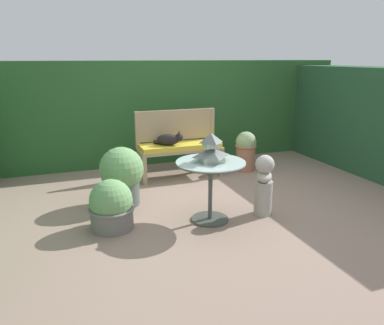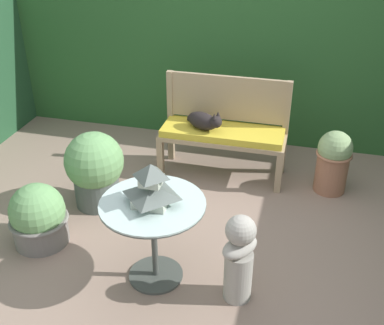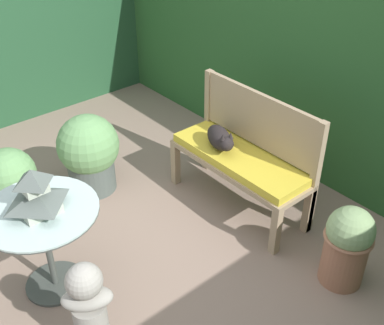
{
  "view_description": "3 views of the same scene",
  "coord_description": "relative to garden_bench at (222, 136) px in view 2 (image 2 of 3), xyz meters",
  "views": [
    {
      "loc": [
        -1.61,
        -3.85,
        1.69
      ],
      "look_at": [
        -0.06,
        0.4,
        0.42
      ],
      "focal_mm": 35.0,
      "sensor_mm": 36.0,
      "label": 1
    },
    {
      "loc": [
        0.77,
        -2.95,
        2.5
      ],
      "look_at": [
        -0.1,
        0.46,
        0.48
      ],
      "focal_mm": 45.0,
      "sensor_mm": 36.0,
      "label": 2
    },
    {
      "loc": [
        2.19,
        -1.19,
        2.53
      ],
      "look_at": [
        0.03,
        0.65,
        0.64
      ],
      "focal_mm": 45.0,
      "sensor_mm": 36.0,
      "label": 3
    }
  ],
  "objects": [
    {
      "name": "ground",
      "position": [
        -0.03,
        -1.14,
        -0.42
      ],
      "size": [
        30.0,
        30.0,
        0.0
      ],
      "primitive_type": "plane",
      "color": "gray"
    },
    {
      "name": "pagoda_birdhouse",
      "position": [
        -0.18,
        -1.56,
        0.36
      ],
      "size": [
        0.3,
        0.3,
        0.3
      ],
      "color": "#B2BCA8",
      "rests_on": "patio_table"
    },
    {
      "name": "potted_plant_bench_right",
      "position": [
        1.05,
        -0.03,
        -0.1
      ],
      "size": [
        0.33,
        0.33,
        0.61
      ],
      "color": "#9E664C",
      "rests_on": "ground"
    },
    {
      "name": "garden_bust",
      "position": [
        0.44,
        -1.61,
        -0.06
      ],
      "size": [
        0.29,
        0.33,
        0.68
      ],
      "rotation": [
        0.0,
        0.0,
        1.0
      ],
      "color": "#A39E93",
      "rests_on": "ground"
    },
    {
      "name": "potted_plant_table_near",
      "position": [
        -1.2,
        -1.4,
        -0.18
      ],
      "size": [
        0.47,
        0.47,
        0.52
      ],
      "color": "slate",
      "rests_on": "ground"
    },
    {
      "name": "foliage_hedge_back",
      "position": [
        -0.03,
        1.22,
        0.4
      ],
      "size": [
        6.4,
        0.85,
        1.64
      ],
      "primitive_type": "cube",
      "color": "#285628",
      "rests_on": "ground"
    },
    {
      "name": "garden_bench",
      "position": [
        0.0,
        0.0,
        0.0
      ],
      "size": [
        1.21,
        0.43,
        0.5
      ],
      "color": "tan",
      "rests_on": "ground"
    },
    {
      "name": "cat",
      "position": [
        -0.17,
        -0.05,
        0.16
      ],
      "size": [
        0.38,
        0.31,
        0.21
      ],
      "rotation": [
        0.0,
        0.0,
        -0.39
      ],
      "color": "black",
      "rests_on": "garden_bench"
    },
    {
      "name": "potted_plant_patio_mid",
      "position": [
        -0.98,
        -0.79,
        -0.06
      ],
      "size": [
        0.52,
        0.52,
        0.7
      ],
      "color": "#4C5651",
      "rests_on": "ground"
    },
    {
      "name": "patio_table",
      "position": [
        -0.18,
        -1.56,
        0.1
      ],
      "size": [
        0.73,
        0.73,
        0.65
      ],
      "color": "#424742",
      "rests_on": "ground"
    },
    {
      "name": "bench_backrest",
      "position": [
        0.0,
        0.2,
        0.26
      ],
      "size": [
        1.21,
        0.06,
        0.96
      ],
      "color": "tan",
      "rests_on": "ground"
    }
  ]
}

